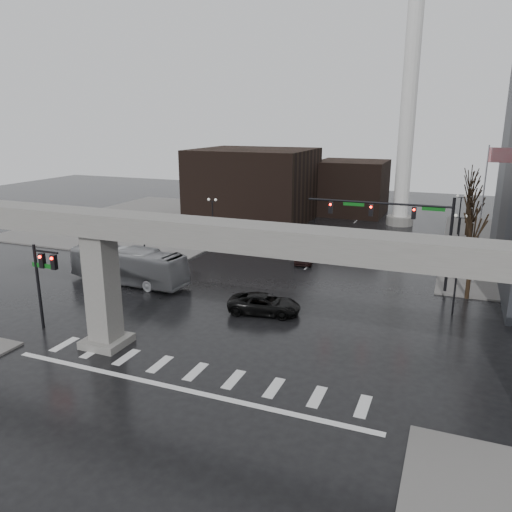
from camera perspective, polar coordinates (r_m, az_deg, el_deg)
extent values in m
plane|color=black|center=(30.42, -5.98, -12.17)|extent=(160.00, 160.00, 0.00)
cube|color=#63605E|center=(72.62, -10.91, 4.03)|extent=(28.00, 36.00, 0.15)
cube|color=gray|center=(27.66, -6.44, 2.69)|extent=(48.00, 2.20, 1.40)
cube|color=gray|center=(32.65, -17.12, -3.86)|extent=(1.60, 1.60, 7.30)
cube|color=gray|center=(33.89, -16.66, -9.30)|extent=(2.60, 2.60, 0.50)
cube|color=black|center=(71.57, -0.27, 8.14)|extent=(16.00, 14.00, 10.00)
cube|color=black|center=(77.80, 10.87, 7.71)|extent=(10.00, 10.00, 8.00)
cylinder|color=silver|center=(70.05, 16.98, 15.54)|extent=(2.00, 2.00, 30.00)
cylinder|color=gray|center=(71.32, 16.08, 3.93)|extent=(3.60, 3.60, 1.20)
cylinder|color=black|center=(43.67, 21.24, 1.04)|extent=(0.24, 0.24, 8.00)
cylinder|color=black|center=(43.48, 13.71, 5.91)|extent=(12.00, 0.18, 0.18)
cube|color=black|center=(43.26, 17.59, 4.71)|extent=(0.35, 0.30, 1.00)
cube|color=black|center=(43.66, 13.01, 5.12)|extent=(0.35, 0.30, 1.00)
cube|color=black|center=(44.32, 8.53, 5.50)|extent=(0.35, 0.30, 1.00)
sphere|color=#FF0C05|center=(43.04, 17.61, 5.06)|extent=(0.20, 0.20, 0.20)
cube|color=#0C5814|center=(43.11, 19.63, 5.11)|extent=(1.80, 0.05, 0.35)
cube|color=#0C5814|center=(43.83, 11.10, 5.87)|extent=(1.80, 0.05, 0.35)
cylinder|color=black|center=(37.00, -23.58, -3.29)|extent=(0.20, 0.20, 6.00)
cylinder|color=black|center=(35.61, -22.89, 0.45)|extent=(2.00, 0.14, 0.14)
cube|color=black|center=(36.04, -23.24, -0.49)|extent=(0.35, 0.30, 1.00)
cube|color=black|center=(35.35, -22.09, -0.66)|extent=(0.35, 0.30, 1.00)
cube|color=#0C5814|center=(36.20, -23.29, -1.00)|extent=(1.60, 0.05, 0.30)
cylinder|color=silver|center=(46.44, 24.29, 4.06)|extent=(0.12, 0.12, 12.00)
cube|color=#AD1216|center=(45.89, 26.27, 10.30)|extent=(2.00, 0.03, 1.20)
cylinder|color=black|center=(39.46, 21.85, -2.90)|extent=(0.14, 0.14, 4.80)
cube|color=black|center=(38.83, 22.19, 0.39)|extent=(0.90, 0.06, 0.06)
sphere|color=silver|center=(38.78, 21.56, 0.74)|extent=(0.32, 0.32, 0.32)
sphere|color=silver|center=(38.79, 22.88, 0.61)|extent=(0.32, 0.32, 0.32)
cylinder|color=black|center=(52.99, 22.08, 1.56)|extent=(0.14, 0.14, 4.80)
cube|color=black|center=(52.53, 22.34, 4.05)|extent=(0.90, 0.06, 0.06)
sphere|color=silver|center=(52.49, 21.87, 4.31)|extent=(0.32, 0.32, 0.32)
sphere|color=silver|center=(52.50, 22.85, 4.22)|extent=(0.32, 0.32, 0.32)
cylinder|color=black|center=(66.72, 22.22, 4.20)|extent=(0.14, 0.14, 4.80)
cube|color=black|center=(66.35, 22.42, 6.19)|extent=(0.90, 0.06, 0.06)
sphere|color=silver|center=(66.32, 22.05, 6.40)|extent=(0.32, 0.32, 0.32)
sphere|color=silver|center=(66.33, 22.83, 6.32)|extent=(0.32, 0.32, 0.32)
cylinder|color=black|center=(47.48, -12.61, 0.83)|extent=(0.14, 0.14, 4.80)
cube|color=black|center=(46.96, -12.78, 3.60)|extent=(0.90, 0.06, 0.06)
sphere|color=silver|center=(47.18, -13.24, 3.88)|extent=(0.32, 0.32, 0.32)
sphere|color=silver|center=(46.67, -12.34, 3.81)|extent=(0.32, 0.32, 0.32)
cylinder|color=black|center=(59.21, -4.97, 4.00)|extent=(0.14, 0.14, 4.80)
cube|color=black|center=(58.80, -5.02, 6.25)|extent=(0.90, 0.06, 0.06)
sphere|color=silver|center=(58.97, -5.42, 6.46)|extent=(0.32, 0.32, 0.32)
sphere|color=silver|center=(58.56, -4.63, 6.42)|extent=(0.32, 0.32, 0.32)
cylinder|color=black|center=(71.76, 0.10, 6.06)|extent=(0.14, 0.14, 4.80)
cube|color=black|center=(71.42, 0.10, 7.92)|extent=(0.90, 0.06, 0.06)
sphere|color=silver|center=(71.56, -0.23, 8.10)|extent=(0.32, 0.32, 0.32)
sphere|color=silver|center=(71.23, 0.44, 8.06)|extent=(0.32, 0.32, 0.32)
cylinder|color=black|center=(43.35, 23.23, -1.63)|extent=(0.34, 0.34, 4.55)
cylinder|color=black|center=(42.49, 23.76, 3.20)|extent=(0.12, 1.52, 2.98)
cylinder|color=black|center=(42.80, 24.38, 2.89)|extent=(0.83, 1.14, 2.51)
cylinder|color=black|center=(51.08, 23.16, 0.88)|extent=(0.34, 0.34, 4.66)
cylinder|color=black|center=(50.34, 23.62, 5.09)|extent=(0.12, 1.55, 3.05)
cylinder|color=black|center=(50.65, 24.15, 4.82)|extent=(0.85, 1.16, 2.57)
cylinder|color=black|center=(58.88, 23.11, 2.73)|extent=(0.34, 0.34, 4.76)
cylinder|color=black|center=(58.24, 23.52, 6.48)|extent=(0.12, 1.59, 3.11)
cylinder|color=black|center=(58.53, 23.98, 6.23)|extent=(0.86, 1.18, 2.62)
cylinder|color=black|center=(66.73, 23.08, 4.14)|extent=(0.34, 0.34, 4.87)
cylinder|color=black|center=(66.15, 23.44, 7.54)|extent=(0.12, 1.62, 3.18)
cylinder|color=black|center=(66.44, 23.85, 7.30)|extent=(0.88, 1.20, 2.68)
cylinder|color=black|center=(74.61, 23.05, 5.26)|extent=(0.34, 0.34, 4.97)
cylinder|color=black|center=(74.09, 23.38, 8.36)|extent=(0.12, 1.65, 3.25)
cylinder|color=black|center=(74.38, 23.74, 8.15)|extent=(0.89, 1.23, 2.74)
imported|color=black|center=(37.26, 0.96, -5.51)|extent=(5.71, 3.32, 1.49)
imported|color=#9FA0A4|center=(45.30, -14.37, -1.06)|extent=(11.57, 3.63, 3.17)
imported|color=black|center=(50.67, 5.59, 0.12)|extent=(2.53, 4.66, 1.51)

